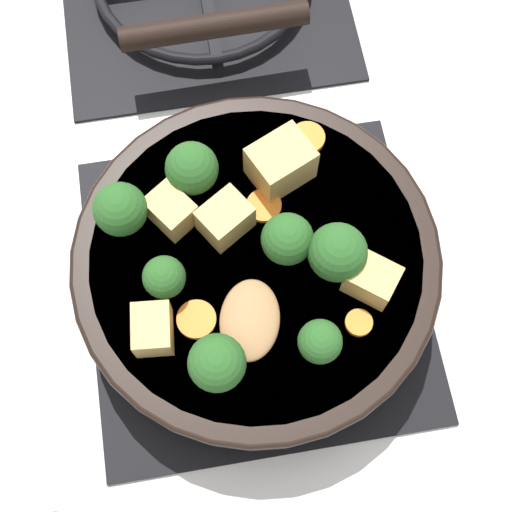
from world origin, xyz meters
name	(u,v)px	position (x,y,z in m)	size (l,w,h in m)	color
ground_plane	(256,287)	(0.00, 0.00, 0.00)	(2.40, 2.40, 0.00)	silver
front_burner_grate	(256,283)	(0.00, 0.00, 0.01)	(0.31, 0.31, 0.03)	black
skillet_pan	(255,264)	(0.00, 0.00, 0.06)	(0.31, 0.41, 0.06)	black
wooden_spoon	(238,444)	(-0.04, -0.15, 0.09)	(0.25, 0.24, 0.02)	#A87A4C
tofu_cube_center_large	(225,219)	(-0.02, 0.03, 0.10)	(0.04, 0.03, 0.03)	tan
tofu_cube_near_handle	(281,163)	(0.03, 0.07, 0.11)	(0.05, 0.04, 0.04)	tan
tofu_cube_east_chunk	(153,329)	(-0.09, -0.05, 0.10)	(0.04, 0.03, 0.03)	tan
tofu_cube_west_chunk	(372,279)	(0.09, -0.04, 0.10)	(0.04, 0.03, 0.03)	tan
tofu_cube_back_piece	(171,211)	(-0.06, 0.05, 0.10)	(0.04, 0.03, 0.03)	tan
broccoli_floret_near_spoon	(320,342)	(0.04, -0.09, 0.11)	(0.03, 0.03, 0.04)	#709956
broccoli_floret_center_top	(337,253)	(0.06, -0.02, 0.12)	(0.05, 0.05, 0.05)	#709956
broccoli_floret_east_rim	(217,363)	(-0.04, -0.09, 0.11)	(0.04, 0.04, 0.05)	#709956
broccoli_floret_west_rim	(120,210)	(-0.10, 0.05, 0.11)	(0.04, 0.04, 0.05)	#709956
broccoli_floret_north_edge	(164,277)	(-0.08, -0.01, 0.11)	(0.03, 0.03, 0.04)	#709956
broccoli_floret_south_cluster	(287,236)	(0.03, 0.00, 0.11)	(0.04, 0.04, 0.05)	#709956
broccoli_floret_mid_floret	(192,169)	(-0.04, 0.07, 0.11)	(0.04, 0.04, 0.05)	#709956
carrot_slice_orange_thin	(359,323)	(0.07, -0.07, 0.09)	(0.02, 0.02, 0.01)	orange
carrot_slice_near_center	(307,138)	(0.06, 0.10, 0.09)	(0.03, 0.03, 0.01)	orange
carrot_slice_edge_slice	(264,206)	(0.01, 0.04, 0.09)	(0.03, 0.03, 0.01)	orange
carrot_slice_under_broccoli	(197,319)	(-0.06, -0.05, 0.09)	(0.03, 0.03, 0.01)	orange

